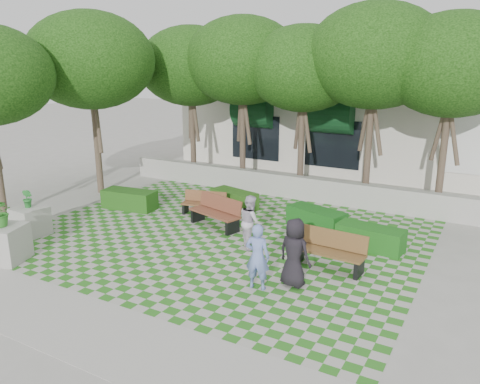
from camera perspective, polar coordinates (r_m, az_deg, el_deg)
The scene contains 19 objects.
ground at distance 13.81m, azimuth -4.90°, elevation -6.79°, with size 90.00×90.00×0.00m, color gray.
lawn at distance 14.59m, azimuth -2.69°, elevation -5.48°, with size 12.00×12.00×0.00m, color #2B721E.
sidewalk_south at distance 10.68m, azimuth -19.69°, elevation -14.78°, with size 16.00×2.00×0.01m, color #9E9B93.
sidewalk_west at distance 19.22m, azimuth -21.22°, elevation -1.34°, with size 2.00×12.00×0.01m, color #9E9B93.
retaining_wall at distance 18.85m, azimuth 5.70°, elevation 0.75°, with size 15.00×0.36×0.90m, color #9E9B93.
bench_east at distance 12.53m, azimuth 10.85°, elevation -7.07°, with size 1.93×0.75×0.99m.
bench_mid at distance 15.33m, azimuth -2.93°, elevation -2.53°, with size 2.02×1.14×1.01m.
bench_west at distance 16.64m, azimuth -4.39°, elevation -1.42°, with size 1.64×0.86×0.82m.
hedge_east at distance 14.12m, azimuth 15.59°, elevation -5.37°, with size 1.90×0.76×0.66m, color #154E14.
hedge_midright at distance 15.35m, azimuth 9.27°, elevation -3.28°, with size 1.93×0.77×0.68m, color #134A16.
hedge_midleft at distance 17.37m, azimuth -0.70°, elevation -0.89°, with size 1.84×0.73×0.64m, color #204A13.
hedge_west at distance 17.72m, azimuth -13.32°, elevation -0.90°, with size 1.99×0.80×0.70m, color #1B4913.
planter_front at distance 14.15m, azimuth -26.85°, elevation -4.81°, with size 1.27×1.27×1.78m.
planter_back at distance 15.96m, azimuth -24.18°, elevation -3.12°, with size 0.96×0.96×1.50m.
person_blue at distance 11.12m, azimuth 2.14°, elevation -7.89°, with size 0.59×0.39×1.63m, color #6B7FC3.
person_dark at distance 11.32m, azimuth 6.64°, elevation -7.35°, with size 0.83×0.54×1.70m, color black.
person_white at distance 13.54m, azimuth 1.32°, elevation -3.63°, with size 0.77×0.60×1.58m, color silver.
tree_row at distance 18.83m, azimuth 0.40°, elevation 15.37°, with size 17.70×13.40×7.41m.
building at distance 25.54m, azimuth 15.05°, elevation 8.90°, with size 18.00×8.92×5.15m.
Camera 1 is at (7.27, -10.52, 5.23)m, focal length 35.00 mm.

